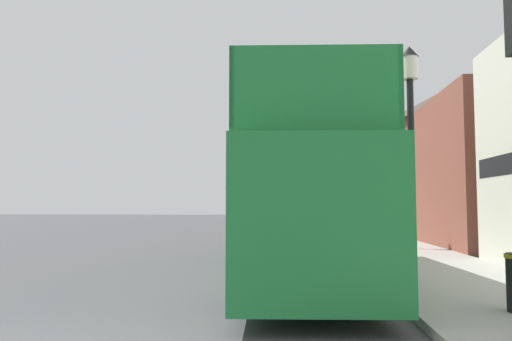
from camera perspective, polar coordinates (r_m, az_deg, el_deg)
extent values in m
plane|color=#4C4C4F|center=(26.32, -3.26, -7.79)|extent=(144.00, 144.00, 0.00)
cube|color=#ADAAA3|center=(23.38, 13.52, -7.99)|extent=(3.78, 108.00, 0.14)
cube|color=brown|center=(29.91, 21.01, -1.29)|extent=(6.00, 24.09, 6.05)
pyramid|color=#473D38|center=(30.38, 20.81, 6.55)|extent=(6.00, 24.09, 2.25)
cube|color=#1E7A38|center=(12.03, 4.72, -5.14)|extent=(2.97, 11.32, 2.40)
cube|color=white|center=(11.47, 4.87, -4.59)|extent=(2.75, 6.28, 0.45)
cube|color=black|center=(12.04, 4.70, -1.80)|extent=(2.96, 10.42, 0.70)
cube|color=#1E7A38|center=(12.07, 4.69, 0.81)|extent=(2.93, 10.42, 0.10)
cube|color=#1E7A38|center=(12.14, -0.91, 3.81)|extent=(0.57, 10.30, 1.18)
cube|color=#1E7A38|center=(12.26, 10.20, 3.79)|extent=(0.57, 10.30, 1.18)
cube|color=#1E7A38|center=(7.12, 6.87, 9.49)|extent=(2.43, 0.19, 1.18)
cube|color=#1E7A38|center=(16.48, 3.87, 1.73)|extent=(2.50, 1.69, 1.18)
cylinder|color=black|center=(15.54, -0.02, -8.51)|extent=(0.33, 1.03, 1.02)
cylinder|color=black|center=(15.63, 8.11, -8.44)|extent=(0.33, 1.03, 1.02)
cylinder|color=black|center=(8.85, -1.32, -11.87)|extent=(0.33, 1.03, 1.02)
cylinder|color=black|center=(9.01, 13.01, -11.63)|extent=(0.33, 1.03, 1.02)
cube|color=black|center=(20.62, 6.29, -7.19)|extent=(1.74, 4.23, 0.83)
cube|color=black|center=(20.47, 6.28, -5.29)|extent=(1.51, 2.04, 0.54)
cylinder|color=black|center=(21.94, 4.16, -7.73)|extent=(0.21, 0.61, 0.61)
cylinder|color=black|center=(21.97, 8.27, -7.70)|extent=(0.21, 0.61, 0.61)
cylinder|color=black|center=(19.33, 4.05, -8.23)|extent=(0.21, 0.61, 0.61)
cylinder|color=black|center=(19.37, 8.72, -8.19)|extent=(0.21, 0.61, 0.61)
cylinder|color=black|center=(10.23, 17.41, -1.24)|extent=(0.13, 0.13, 4.08)
cylinder|color=silver|center=(10.58, 17.14, 11.12)|extent=(0.32, 0.32, 0.45)
cone|color=black|center=(10.67, 17.11, 12.86)|extent=(0.35, 0.35, 0.22)
cylinder|color=black|center=(20.05, 10.54, -2.89)|extent=(0.13, 0.13, 3.92)
cylinder|color=silver|center=(20.21, 10.46, 3.32)|extent=(0.32, 0.32, 0.45)
cone|color=black|center=(20.26, 10.45, 4.26)|extent=(0.35, 0.35, 0.22)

